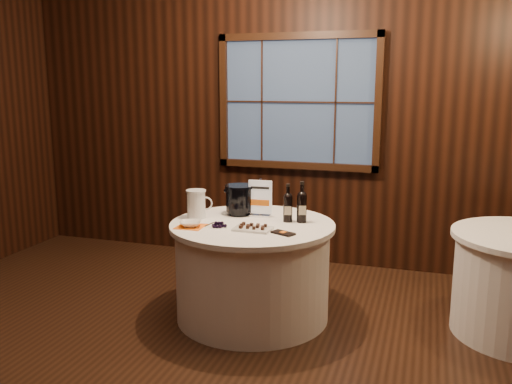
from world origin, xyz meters
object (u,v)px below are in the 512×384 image
(main_table, at_px, (252,270))
(chocolate_box, at_px, (283,233))
(port_bottle_left, at_px, (288,205))
(glass_pitcher, at_px, (196,204))
(port_bottle_right, at_px, (302,205))
(cracker_bowl, at_px, (191,224))
(ice_bucket, at_px, (240,199))
(sign_stand, at_px, (260,204))
(grape_bunch, at_px, (219,225))
(chocolate_plate, at_px, (253,228))

(main_table, relative_size, chocolate_box, 7.53)
(port_bottle_left, bearing_deg, chocolate_box, -96.21)
(main_table, relative_size, glass_pitcher, 5.61)
(chocolate_box, bearing_deg, main_table, 167.42)
(port_bottle_right, bearing_deg, cracker_bowl, -174.33)
(ice_bucket, bearing_deg, glass_pitcher, -144.14)
(sign_stand, bearing_deg, glass_pitcher, -161.03)
(main_table, xyz_separation_m, grape_bunch, (-0.20, -0.21, 0.40))
(chocolate_box, height_order, grape_bunch, grape_bunch)
(main_table, distance_m, ice_bucket, 0.59)
(sign_stand, bearing_deg, ice_bucket, 171.74)
(sign_stand, height_order, port_bottle_right, port_bottle_right)
(chocolate_box, distance_m, glass_pitcher, 0.83)
(chocolate_plate, height_order, chocolate_box, chocolate_plate)
(main_table, distance_m, port_bottle_right, 0.65)
(main_table, height_order, chocolate_box, chocolate_box)
(glass_pitcher, bearing_deg, chocolate_box, -35.61)
(chocolate_plate, bearing_deg, cracker_bowl, -172.63)
(sign_stand, xyz_separation_m, grape_bunch, (-0.20, -0.43, -0.09))
(chocolate_plate, distance_m, chocolate_box, 0.25)
(port_bottle_right, height_order, chocolate_plate, port_bottle_right)
(port_bottle_left, relative_size, port_bottle_right, 0.94)
(chocolate_plate, distance_m, grape_bunch, 0.26)
(ice_bucket, distance_m, chocolate_plate, 0.50)
(main_table, height_order, cracker_bowl, cracker_bowl)
(sign_stand, height_order, cracker_bowl, sign_stand)
(port_bottle_left, bearing_deg, glass_pitcher, 172.67)
(grape_bunch, xyz_separation_m, glass_pitcher, (-0.28, 0.23, 0.09))
(main_table, relative_size, cracker_bowl, 7.91)
(glass_pitcher, bearing_deg, port_bottle_left, -9.85)
(port_bottle_right, xyz_separation_m, glass_pitcher, (-0.83, -0.12, -0.02))
(chocolate_plate, bearing_deg, glass_pitcher, 159.19)
(port_bottle_right, relative_size, ice_bucket, 1.31)
(chocolate_box, bearing_deg, chocolate_plate, -165.40)
(port_bottle_left, relative_size, chocolate_plate, 1.08)
(port_bottle_right, bearing_deg, chocolate_plate, -152.77)
(sign_stand, relative_size, chocolate_box, 1.83)
(sign_stand, relative_size, port_bottle_left, 1.03)
(port_bottle_right, distance_m, ice_bucket, 0.55)
(main_table, bearing_deg, sign_stand, 90.40)
(main_table, bearing_deg, port_bottle_right, 21.48)
(ice_bucket, xyz_separation_m, cracker_bowl, (-0.22, -0.48, -0.11))
(glass_pitcher, bearing_deg, cracker_bowl, -93.77)
(main_table, bearing_deg, port_bottle_left, 26.05)
(main_table, height_order, ice_bucket, ice_bucket)
(main_table, height_order, sign_stand, sign_stand)
(ice_bucket, xyz_separation_m, glass_pitcher, (-0.29, -0.21, -0.01))
(main_table, relative_size, grape_bunch, 7.05)
(port_bottle_left, height_order, ice_bucket, port_bottle_left)
(ice_bucket, height_order, chocolate_box, ice_bucket)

